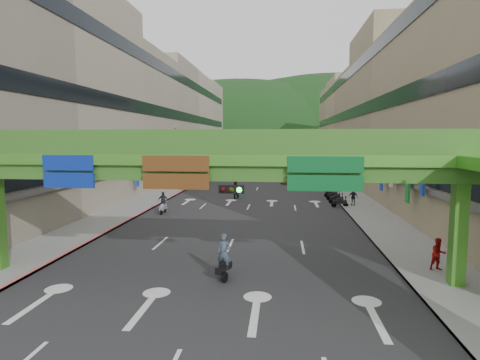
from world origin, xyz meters
TOP-DOWN VIEW (x-y plane):
  - ground at (0.00, 0.00)m, footprint 320.00×320.00m
  - road_slab at (0.00, 50.00)m, footprint 18.00×140.00m
  - sidewalk_left at (-11.00, 50.00)m, footprint 4.00×140.00m
  - sidewalk_right at (11.00, 50.00)m, footprint 4.00×140.00m
  - curb_left at (-9.10, 50.00)m, footprint 0.20×140.00m
  - curb_right at (9.10, 50.00)m, footprint 0.20×140.00m
  - building_row_left at (-18.93, 50.00)m, footprint 12.80×95.00m
  - building_row_right at (18.93, 50.00)m, footprint 12.80×95.00m
  - overpass_near at (0.93, 5.38)m, footprint 28.00×12.27m
  - overpass_far at (0.00, 65.00)m, footprint 28.00×2.20m
  - hill_left at (-15.00, 160.00)m, footprint 168.00×140.00m
  - hill_right at (25.00, 180.00)m, footprint 208.00×176.00m
  - bunting_string at (0.00, 30.00)m, footprint 26.00×0.36m
  - scooter_rider_near at (0.46, 6.07)m, footprint 0.80×1.57m
  - scooter_rider_mid at (-1.83, 31.73)m, footprint 0.92×1.58m
  - scooter_rider_left at (-7.27, 21.88)m, footprint 0.95×1.60m
  - scooter_rider_far at (-0.89, 50.88)m, footprint 0.97×1.60m
  - parked_scooter_row at (8.80, 30.00)m, footprint 1.60×7.15m
  - car_silver at (-6.95, 61.82)m, footprint 1.96×4.43m
  - car_yellow at (4.03, 47.22)m, footprint 2.02×4.39m
  - pedestrian_red at (10.98, 8.00)m, footprint 0.88×0.74m
  - pedestrian_dark at (10.14, 27.27)m, footprint 1.01×0.82m
  - pedestrian_blue at (9.80, 40.00)m, footprint 0.80×0.52m

SIDE VIEW (x-z plane):
  - ground at x=0.00m, z-range 0.00..0.00m
  - hill_left at x=-15.00m, z-range -56.00..56.00m
  - hill_right at x=25.00m, z-range -64.00..64.00m
  - road_slab at x=0.00m, z-range 0.00..0.02m
  - sidewalk_left at x=-11.00m, z-range 0.00..0.15m
  - sidewalk_right at x=11.00m, z-range 0.00..0.15m
  - curb_left at x=-9.10m, z-range 0.00..0.18m
  - curb_right at x=9.10m, z-range 0.00..0.18m
  - parked_scooter_row at x=8.80m, z-range -0.02..1.06m
  - car_silver at x=-6.95m, z-range 0.00..1.41m
  - car_yellow at x=4.03m, z-range 0.00..1.46m
  - pedestrian_dark at x=10.14m, z-range 0.00..1.61m
  - pedestrian_red at x=10.98m, z-range 0.00..1.62m
  - pedestrian_blue at x=9.80m, z-range 0.00..1.69m
  - scooter_rider_left at x=-7.27m, z-range -0.01..1.97m
  - scooter_rider_mid at x=-1.83m, z-range 0.03..2.01m
  - scooter_rider_near at x=0.46m, z-range -0.05..2.15m
  - scooter_rider_far at x=-0.89m, z-range 0.03..2.21m
  - overpass_near at x=0.93m, z-range 1.66..8.76m
  - overpass_far at x=0.00m, z-range 1.85..8.95m
  - bunting_string at x=0.00m, z-range 5.73..6.19m
  - building_row_left at x=-18.93m, z-range -0.04..18.96m
  - building_row_right at x=18.93m, z-range -0.04..18.96m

